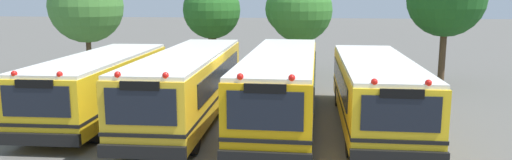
# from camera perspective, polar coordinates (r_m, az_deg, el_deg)

# --- Properties ---
(ground_plane) EXTENTS (160.00, 160.00, 0.00)m
(ground_plane) POSITION_cam_1_polar(r_m,az_deg,el_deg) (17.88, -2.65, -5.00)
(ground_plane) COLOR #595651
(school_bus_0) EXTENTS (2.79, 9.35, 2.52)m
(school_bus_0) POSITION_cam_1_polar(r_m,az_deg,el_deg) (19.13, -18.10, -0.41)
(school_bus_0) COLOR yellow
(school_bus_0) RESTS_ON ground_plane
(school_bus_1) EXTENTS (2.63, 11.03, 2.68)m
(school_bus_1) POSITION_cam_1_polar(r_m,az_deg,el_deg) (18.06, -8.06, -0.34)
(school_bus_1) COLOR yellow
(school_bus_1) RESTS_ON ground_plane
(school_bus_2) EXTENTS (2.58, 11.34, 2.71)m
(school_bus_2) POSITION_cam_1_polar(r_m,az_deg,el_deg) (17.53, 3.05, -0.52)
(school_bus_2) COLOR #EAA80C
(school_bus_2) RESTS_ON ground_plane
(school_bus_3) EXTENTS (2.55, 9.89, 2.56)m
(school_bus_3) POSITION_cam_1_polar(r_m,az_deg,el_deg) (17.46, 14.10, -1.12)
(school_bus_3) COLOR yellow
(school_bus_3) RESTS_ON ground_plane
(tree_0) EXTENTS (4.39, 4.39, 6.20)m
(tree_0) POSITION_cam_1_polar(r_m,az_deg,el_deg) (30.49, -19.43, 8.25)
(tree_0) COLOR #4C3823
(tree_0) RESTS_ON ground_plane
(tree_1) EXTENTS (3.23, 3.23, 5.44)m
(tree_1) POSITION_cam_1_polar(r_m,az_deg,el_deg) (27.17, -5.31, 8.28)
(tree_1) COLOR #4C3823
(tree_1) RESTS_ON ground_plane
(tree_2) EXTENTS (3.85, 3.61, 5.60)m
(tree_2) POSITION_cam_1_polar(r_m,az_deg,el_deg) (27.43, 4.93, 8.33)
(tree_2) COLOR #4C3823
(tree_2) RESTS_ON ground_plane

